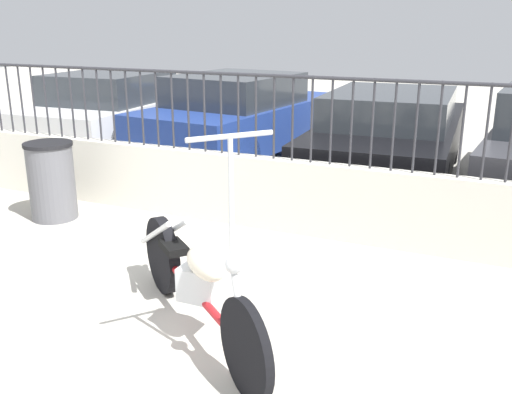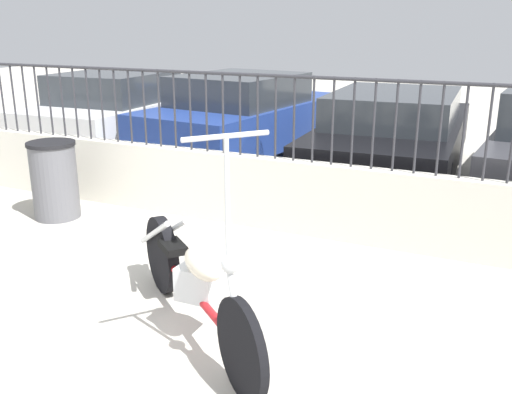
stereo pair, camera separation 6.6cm
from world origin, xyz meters
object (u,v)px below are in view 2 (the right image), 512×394
(motorcycle_red, at_px, (190,277))
(car_white, at_px, (120,108))
(car_black, at_px, (394,135))
(trash_bin, at_px, (55,180))
(car_blue, at_px, (245,115))

(motorcycle_red, distance_m, car_white, 6.84)
(car_black, bearing_deg, trash_bin, 133.14)
(motorcycle_red, height_order, car_black, motorcycle_red)
(car_black, bearing_deg, car_white, 82.66)
(car_white, relative_size, car_black, 0.90)
(motorcycle_red, bearing_deg, car_white, 170.88)
(motorcycle_red, distance_m, car_blue, 5.52)
(car_white, xyz_separation_m, car_black, (5.01, -0.40, -0.01))
(trash_bin, height_order, car_blue, car_blue)
(car_blue, distance_m, car_black, 2.55)
(car_white, distance_m, car_blue, 2.49)
(car_blue, relative_size, car_black, 0.93)
(car_white, distance_m, car_black, 5.02)
(motorcycle_red, xyz_separation_m, trash_bin, (-2.68, 1.47, 0.03))
(car_white, relative_size, car_blue, 0.96)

